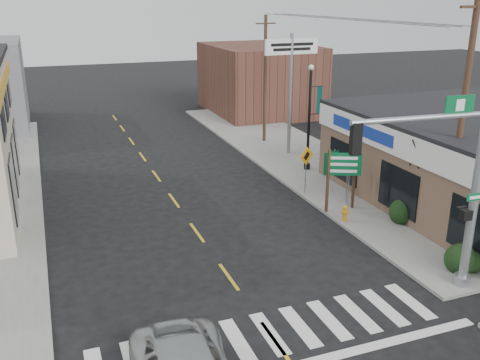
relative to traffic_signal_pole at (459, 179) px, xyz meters
name	(u,v)px	position (x,y,z in m)	size (l,w,h in m)	color
ground	(275,341)	(-6.43, -0.52, -4.00)	(140.00, 140.00, 0.00)	black
sidewalk_right	(327,173)	(2.57, 12.48, -3.93)	(6.00, 38.00, 0.13)	slate
center_line	(197,232)	(-6.43, 7.48, -3.99)	(0.12, 56.00, 0.01)	gold
crosswalk	(269,333)	(-6.43, -0.12, -3.99)	(11.00, 2.20, 0.01)	silver
bldg_distant_right	(260,79)	(5.57, 29.48, -1.20)	(8.00, 10.00, 5.60)	brown
traffic_signal_pole	(459,179)	(0.00, 0.00, 0.00)	(5.14, 0.39, 6.50)	#91949A
guide_sign	(342,171)	(0.34, 7.31, -1.98)	(1.67, 0.14, 2.93)	#452E20
fire_hydrant	(345,212)	(-0.13, 6.12, -3.47)	(0.23, 0.23, 0.73)	orange
ped_crossing_sign	(306,161)	(-0.13, 9.87, -2.21)	(0.93, 0.07, 2.39)	gray
lamp_post	(310,110)	(1.83, 13.32, -0.49)	(0.76, 0.60, 5.84)	black
dance_center_sign	(291,65)	(2.23, 16.72, 1.55)	(3.42, 0.21, 7.26)	gray
bare_tree	(426,145)	(2.60, 4.70, -0.36)	(2.23, 2.23, 4.46)	black
shrub_front	(461,259)	(1.39, 0.81, -3.44)	(1.14, 1.14, 0.85)	#163717
shrub_back	(403,212)	(2.17, 5.18, -3.43)	(1.17, 1.17, 0.88)	black
utility_pole_near	(462,117)	(3.07, 3.45, 1.03)	(1.66, 0.25, 9.55)	#4C3723
utility_pole_far	(265,78)	(1.97, 19.98, 0.33)	(1.42, 0.21, 8.19)	#3A211B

